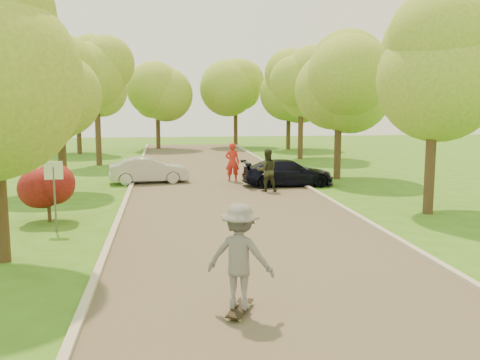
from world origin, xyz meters
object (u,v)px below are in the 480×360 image
silver_sedan (149,170)px  dark_sedan (288,173)px  street_sign (54,181)px  longboard (240,308)px  person_olive (267,171)px  skateboarder (240,256)px  person_striped (232,162)px

silver_sedan → dark_sedan: (6.55, -1.86, -0.00)m
street_sign → longboard: (4.67, -7.15, -1.45)m
silver_sedan → person_olive: (5.25, -3.36, 0.31)m
street_sign → skateboarder: bearing=-56.9°
silver_sedan → person_striped: bearing=-97.6°
person_olive → skateboarder: bearing=77.7°
dark_sedan → person_olive: size_ratio=2.29×
skateboarder → silver_sedan: bearing=-59.7°
silver_sedan → skateboarder: size_ratio=1.95×
street_sign → person_olive: bearing=39.7°
silver_sedan → dark_sedan: silver_sedan is taller
street_sign → longboard: bearing=-56.9°
dark_sedan → person_striped: size_ratio=2.22×
dark_sedan → longboard: 15.77m
dark_sedan → longboard: bearing=163.2°
silver_sedan → person_olive: bearing=-128.7°
longboard → person_olive: person_olive is taller
street_sign → skateboarder: street_sign is taller
street_sign → skateboarder: 8.55m
silver_sedan → skateboarder: skateboarder is taller
street_sign → longboard: street_sign is taller
silver_sedan → person_olive: size_ratio=2.03×
longboard → person_olive: bearing=-79.8°
person_olive → person_striped: bearing=-70.2°
longboard → person_striped: bearing=-73.6°
street_sign → person_striped: street_sign is taller
street_sign → longboard: 8.67m
street_sign → person_olive: 10.15m
street_sign → person_olive: street_sign is taller
skateboarder → person_olive: (3.13, 13.62, -0.17)m
silver_sedan → person_striped: person_striped is taller
dark_sedan → person_striped: person_striped is taller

